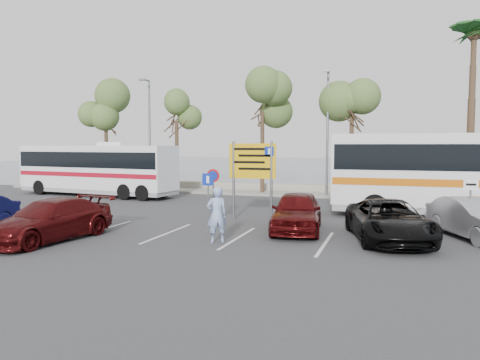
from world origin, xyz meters
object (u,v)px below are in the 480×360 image
(car_red, at_px, (297,212))
(pedestrian_near, at_px, (217,215))
(suv_black, at_px, (389,221))
(street_lamp_right, at_px, (327,127))
(direction_sign, at_px, (252,167))
(street_lamp_left, at_px, (149,129))
(car_maroon, at_px, (50,220))
(coach_bus_left, at_px, (96,171))
(car_silver_b, at_px, (476,219))

(car_red, bearing_deg, pedestrian_near, -133.95)
(suv_black, bearing_deg, car_red, 152.88)
(street_lamp_right, xyz_separation_m, direction_sign, (-2.00, -10.32, -2.17))
(street_lamp_left, xyz_separation_m, car_red, (13.50, -12.50, -3.81))
(street_lamp_left, distance_m, car_maroon, 18.26)
(pedestrian_near, bearing_deg, suv_black, 168.56)
(car_red, relative_size, suv_black, 0.88)
(car_maroon, bearing_deg, coach_bus_left, 126.94)
(suv_black, bearing_deg, car_maroon, -176.31)
(street_lamp_right, xyz_separation_m, car_red, (0.50, -12.50, -3.81))
(street_lamp_right, distance_m, car_silver_b, 14.43)
(street_lamp_right, relative_size, car_red, 1.72)
(coach_bus_left, bearing_deg, car_silver_b, -20.45)
(car_maroon, bearing_deg, pedestrian_near, 22.36)
(street_lamp_left, height_order, suv_black, street_lamp_left)
(car_red, height_order, pedestrian_near, pedestrian_near)
(street_lamp_left, height_order, car_red, street_lamp_left)
(direction_sign, xyz_separation_m, car_silver_b, (9.00, -1.70, -1.68))
(coach_bus_left, distance_m, car_red, 17.67)
(car_maroon, bearing_deg, street_lamp_left, 115.58)
(coach_bus_left, relative_size, suv_black, 2.25)
(car_red, bearing_deg, street_lamp_right, 85.01)
(car_maroon, distance_m, suv_black, 12.19)
(suv_black, height_order, car_silver_b, car_silver_b)
(street_lamp_left, distance_m, street_lamp_right, 13.00)
(pedestrian_near, bearing_deg, coach_bus_left, -73.98)
(car_silver_b, bearing_deg, street_lamp_right, 96.78)
(car_maroon, height_order, suv_black, car_maroon)
(street_lamp_left, height_order, coach_bus_left, street_lamp_left)
(direction_sign, xyz_separation_m, coach_bus_left, (-12.89, 6.46, -0.75))
(street_lamp_left, relative_size, car_maroon, 1.58)
(suv_black, xyz_separation_m, pedestrian_near, (-5.75, -2.20, 0.26))
(direction_sign, bearing_deg, suv_black, -26.56)
(street_lamp_right, relative_size, direction_sign, 2.23)
(car_maroon, distance_m, car_silver_b, 15.44)
(car_silver_b, relative_size, pedestrian_near, 2.29)
(street_lamp_right, relative_size, suv_black, 1.52)
(street_lamp_right, bearing_deg, direction_sign, -100.94)
(direction_sign, relative_size, pedestrian_near, 1.81)
(street_lamp_right, xyz_separation_m, car_maroon, (-7.61, -17.02, -3.86))
(coach_bus_left, bearing_deg, suv_black, -26.61)
(street_lamp_left, bearing_deg, street_lamp_right, 0.00)
(street_lamp_left, relative_size, pedestrian_near, 4.04)
(street_lamp_right, distance_m, car_red, 13.08)
(street_lamp_right, bearing_deg, street_lamp_left, 180.00)
(direction_sign, relative_size, car_red, 0.77)
(direction_sign, xyz_separation_m, car_red, (2.50, -2.18, -1.64))
(pedestrian_near, bearing_deg, car_red, -159.06)
(suv_black, xyz_separation_m, car_silver_b, (3.00, 1.30, 0.02))
(direction_sign, height_order, car_red, direction_sign)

